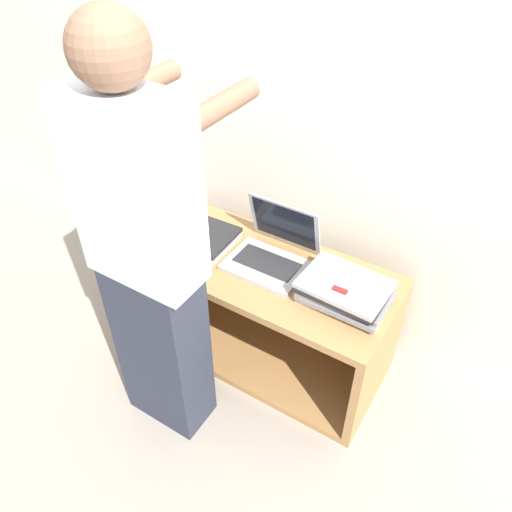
{
  "coord_description": "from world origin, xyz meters",
  "views": [
    {
      "loc": [
        0.83,
        -1.14,
        1.98
      ],
      "look_at": [
        0.0,
        0.19,
        0.68
      ],
      "focal_mm": 35.0,
      "sensor_mm": 36.0,
      "label": 1
    }
  ],
  "objects_px": {
    "laptop_stack_left": "(197,235)",
    "person": "(149,263)",
    "laptop_open": "(272,252)",
    "laptop_stack_right": "(345,291)"
  },
  "relations": [
    {
      "from": "laptop_open",
      "to": "person",
      "type": "height_order",
      "value": "person"
    },
    {
      "from": "laptop_open",
      "to": "person",
      "type": "xyz_separation_m",
      "value": [
        -0.19,
        -0.54,
        0.24
      ]
    },
    {
      "from": "laptop_stack_right",
      "to": "person",
      "type": "distance_m",
      "value": 0.78
    },
    {
      "from": "laptop_stack_left",
      "to": "laptop_stack_right",
      "type": "xyz_separation_m",
      "value": [
        0.74,
        0.0,
        0.02
      ]
    },
    {
      "from": "laptop_stack_left",
      "to": "person",
      "type": "distance_m",
      "value": 0.58
    },
    {
      "from": "laptop_stack_left",
      "to": "person",
      "type": "height_order",
      "value": "person"
    },
    {
      "from": "laptop_open",
      "to": "laptop_stack_left",
      "type": "xyz_separation_m",
      "value": [
        -0.37,
        -0.06,
        -0.02
      ]
    },
    {
      "from": "laptop_open",
      "to": "person",
      "type": "distance_m",
      "value": 0.62
    },
    {
      "from": "laptop_stack_left",
      "to": "person",
      "type": "bearing_deg",
      "value": -69.09
    },
    {
      "from": "laptop_stack_right",
      "to": "laptop_open",
      "type": "bearing_deg",
      "value": 171.82
    }
  ]
}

